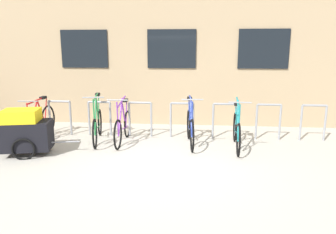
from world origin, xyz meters
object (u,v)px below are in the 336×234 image
object	(u,v)px
bicycle_green	(97,124)
bike_trailer	(26,131)
bicycle_blue	(190,127)
bicycle_purple	(123,126)
bicycle_teal	(237,130)
bicycle_red	(39,123)

from	to	relation	value
bicycle_green	bike_trailer	xyz separation A→B (m)	(-1.10, -1.08, 0.09)
bicycle_blue	bicycle_purple	bearing A→B (deg)	179.63
bike_trailer	bicycle_blue	bearing A→B (deg)	17.44
bicycle_green	bicycle_teal	xyz separation A→B (m)	(3.11, -0.22, -0.01)
bike_trailer	bicycle_purple	bearing A→B (deg)	30.91
bicycle_teal	bicycle_red	distance (m)	4.52
bicycle_red	bike_trailer	distance (m)	1.14
bicycle_blue	bike_trailer	world-z (taller)	bicycle_blue
bicycle_green	bicycle_purple	xyz separation A→B (m)	(0.61, -0.05, -0.01)
bicycle_teal	bike_trailer	bearing A→B (deg)	-168.49
bicycle_red	bike_trailer	bearing A→B (deg)	-74.74
bike_trailer	bicycle_teal	bearing A→B (deg)	11.51
bicycle_teal	bike_trailer	world-z (taller)	bicycle_teal
bicycle_green	bicycle_purple	distance (m)	0.61
bicycle_blue	bike_trailer	size ratio (longest dim) A/B	1.14
bicycle_purple	bike_trailer	size ratio (longest dim) A/B	1.10
bicycle_teal	bicycle_purple	bearing A→B (deg)	176.23
bicycle_green	bicycle_teal	distance (m)	3.12
bicycle_purple	bicycle_red	world-z (taller)	bicycle_purple
bicycle_green	bicycle_blue	size ratio (longest dim) A/B	1.02
bicycle_teal	bike_trailer	size ratio (longest dim) A/B	1.17
bicycle_green	bicycle_blue	bearing A→B (deg)	-1.75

